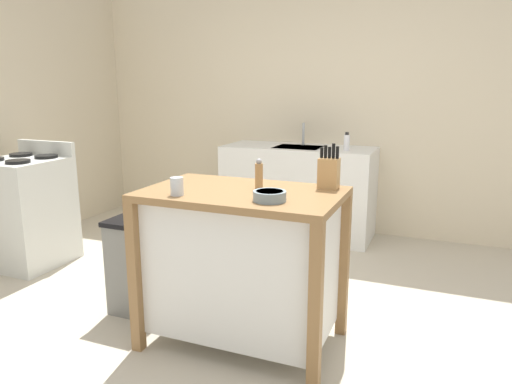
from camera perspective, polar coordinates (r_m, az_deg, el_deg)
name	(u,v)px	position (r m, az deg, el deg)	size (l,w,h in m)	color
ground_plane	(235,331)	(3.05, -2.49, -16.19)	(6.27, 6.27, 0.00)	#BCB29E
wall_back	(333,102)	(4.90, 9.15, 10.58)	(5.27, 0.10, 2.60)	beige
wall_left	(14,103)	(5.00, -26.87, 9.42)	(0.10, 2.95, 2.60)	beige
kitchen_island	(243,259)	(2.73, -1.61, -8.03)	(1.08, 0.68, 0.91)	olive
knife_block	(329,172)	(2.69, 8.68, 2.37)	(0.11, 0.09, 0.25)	tan
bowl_ceramic_small	(270,196)	(2.38, 1.64, -0.44)	(0.17, 0.17, 0.05)	gray
drinking_cup	(177,186)	(2.53, -9.42, 0.68)	(0.07, 0.07, 0.10)	silver
pepper_grinder	(259,175)	(2.63, 0.35, 2.05)	(0.04, 0.04, 0.17)	#AD7F4C
trash_bin	(139,266)	(3.25, -13.80, -8.54)	(0.36, 0.28, 0.63)	slate
sink_counter	(298,191)	(4.74, 5.03, 0.15)	(1.46, 0.60, 0.88)	silver
sink_faucet	(303,134)	(4.78, 5.67, 6.91)	(0.02, 0.02, 0.22)	#B7BCC1
bottle_spray_cleaner	(347,142)	(4.45, 10.77, 5.86)	(0.05, 0.05, 0.17)	white
stove	(26,211)	(4.39, -25.79, -2.05)	(0.60, 0.60, 1.00)	silver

